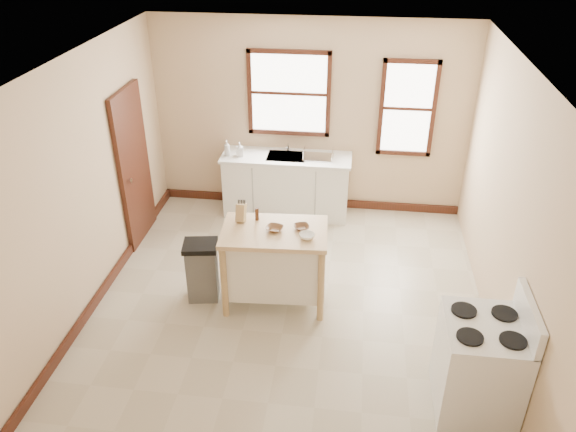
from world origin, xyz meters
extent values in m
plane|color=#B5A98F|center=(0.00, 0.00, 0.00)|extent=(5.00, 5.00, 0.00)
plane|color=white|center=(0.00, 0.00, 2.80)|extent=(5.00, 5.00, 0.00)
cube|color=tan|center=(0.00, 2.50, 1.40)|extent=(4.50, 0.04, 2.80)
cube|color=tan|center=(-2.25, 0.00, 1.40)|extent=(0.04, 5.00, 2.80)
cube|color=tan|center=(2.25, 0.00, 1.40)|extent=(0.04, 5.00, 2.80)
cube|color=#371A0F|center=(-2.21, 1.30, 1.05)|extent=(0.06, 0.90, 2.10)
cube|color=#371A0F|center=(0.00, 2.47, 0.06)|extent=(4.50, 0.04, 0.12)
cube|color=#371A0F|center=(-2.22, 0.00, 0.06)|extent=(0.04, 5.00, 0.12)
cylinder|color=silver|center=(-0.30, 2.38, 1.03)|extent=(0.03, 0.03, 0.22)
imported|color=#B2B2B2|center=(-1.14, 2.11, 1.03)|extent=(0.10, 0.10, 0.23)
imported|color=#B2B2B2|center=(-0.96, 2.12, 1.02)|extent=(0.11, 0.11, 0.21)
cylinder|color=#402311|center=(-0.39, 0.30, 1.03)|extent=(0.05, 0.05, 0.15)
imported|color=brown|center=(-0.16, 0.09, 0.98)|extent=(0.22, 0.22, 0.05)
imported|color=brown|center=(0.13, 0.17, 0.98)|extent=(0.21, 0.21, 0.04)
imported|color=white|center=(0.21, -0.02, 0.98)|extent=(0.20, 0.20, 0.05)
camera|label=1|loc=(0.66, -5.12, 4.16)|focal=35.00mm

